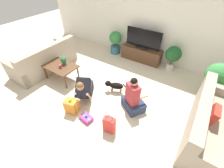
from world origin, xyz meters
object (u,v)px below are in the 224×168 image
potted_plant_back_left (115,41)px  gift_bag_a (109,125)px  tv_console (141,54)px  gift_box_a (87,118)px  person_kneeling (85,89)px  sofa_right (212,126)px  coffee_table (60,67)px  potted_plant_back_right (173,55)px  potted_plant_corner_right (217,76)px  mug (60,66)px  person_sitting (133,99)px  dog (114,85)px  gift_box_b (72,106)px  sofa_left (45,60)px  tv (143,40)px  tabletop_plant (63,60)px

potted_plant_back_left → gift_bag_a: (1.72, -2.95, -0.29)m
tv_console → gift_box_a: size_ratio=4.91×
person_kneeling → sofa_right: bearing=-18.0°
person_kneeling → gift_box_a: person_kneeling is taller
potted_plant_back_left → coffee_table: bearing=-101.4°
potted_plant_back_right → coffee_table: bearing=-138.7°
potted_plant_back_left → potted_plant_corner_right: potted_plant_corner_right is taller
coffee_table → mug: size_ratio=7.89×
sofa_right → person_sitting: (-1.63, -0.19, 0.02)m
potted_plant_back_right → person_kneeling: 2.87m
coffee_table → dog: bearing=13.4°
potted_plant_corner_right → potted_plant_back_left: bearing=170.2°
person_sitting → gift_box_b: (-1.14, -0.87, -0.15)m
potted_plant_corner_right → mug: (-3.68, -1.72, -0.08)m
dog → mug: size_ratio=4.63×
potted_plant_back_left → gift_box_b: bearing=-77.0°
gift_box_b → dog: bearing=68.3°
sofa_left → tv: size_ratio=1.68×
coffee_table → gift_bag_a: bearing=-18.1°
person_kneeling → person_sitting: (1.17, 0.36, 0.00)m
potted_plant_corner_right → gift_box_b: bearing=-137.3°
tv_console → potted_plant_back_left: (-1.04, -0.05, 0.25)m
dog → gift_box_a: bearing=-22.8°
person_sitting → mug: 2.21m
gift_bag_a → coffee_table: bearing=161.9°
dog → tabletop_plant: bearing=-103.7°
tv_console → gift_bag_a: tv_console is taller
potted_plant_corner_right → person_sitting: size_ratio=1.00×
tv → gift_bag_a: size_ratio=2.90×
sofa_left → gift_box_a: size_ratio=7.14×
potted_plant_back_right → potted_plant_back_left: potted_plant_back_left is taller
person_sitting → gift_box_a: 1.15m
gift_box_b → gift_bag_a: size_ratio=1.00×
tv_console → gift_box_b: tv_console is taller
coffee_table → tabletop_plant: (0.03, 0.14, 0.17)m
sofa_right → potted_plant_back_left: 3.97m
gift_bag_a → person_sitting: bearing=81.9°
tv_console → potted_plant_back_right: bearing=-2.7°
sofa_left → dog: (2.46, 0.28, -0.10)m
mug → coffee_table: bearing=146.0°
gift_box_a → tabletop_plant: 1.88m
person_kneeling → gift_bag_a: 1.16m
gift_box_b → tabletop_plant: size_ratio=1.85×
potted_plant_back_left → sofa_left: bearing=-121.6°
gift_box_b → gift_box_a: bearing=-1.4°
sofa_right → gift_box_b: (-2.77, -1.06, -0.12)m
tv → gift_box_a: tv is taller
dog → gift_box_a: (-0.00, -1.15, -0.15)m
sofa_right → gift_bag_a: bearing=120.2°
mug → dog: bearing=16.3°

